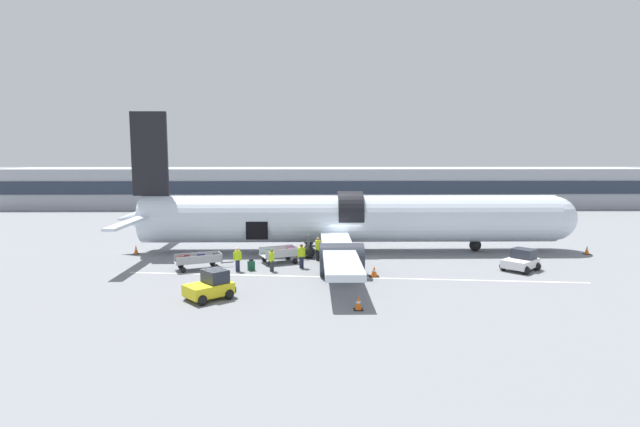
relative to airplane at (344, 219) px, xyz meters
The scene contains 18 objects.
ground_plane 3.40m from the airplane, 89.55° to the right, with size 500.00×500.00×0.00m, color slate.
apron_marking_line 9.05m from the airplane, 90.94° to the right, with size 29.67×3.41×0.01m.
terminal_strip 34.83m from the airplane, 89.97° to the left, with size 94.90×10.21×5.75m.
airplane is the anchor object (origin of this frame).
baggage_tug_lead 13.75m from the airplane, 29.90° to the right, with size 3.00×2.93×1.45m.
baggage_tug_mid 15.74m from the airplane, 121.94° to the right, with size 2.92×2.82×1.59m.
baggage_cart_loading 6.75m from the airplane, 140.34° to the right, with size 3.62×2.59×1.14m.
baggage_cart_queued 12.39m from the airplane, 149.36° to the right, with size 4.02×2.43×1.12m.
ground_crew_loader_a 7.04m from the airplane, 119.60° to the right, with size 0.58×0.52×1.72m.
ground_crew_loader_b 5.24m from the airplane, 99.76° to the right, with size 0.48×0.57×1.64m.
ground_crew_driver 10.46m from the airplane, 138.43° to the right, with size 0.57×0.38×1.65m.
ground_crew_supervisor 4.49m from the airplane, 121.88° to the right, with size 0.50×0.62×1.77m.
ground_crew_helper 8.93m from the airplane, 128.01° to the right, with size 0.44×0.54×1.54m.
suitcase_on_tarmac_upright 9.78m from the airplane, 135.78° to the right, with size 0.52×0.44×0.77m.
safety_cone_nose 19.49m from the airplane, ahead, with size 0.47×0.47×0.73m.
safety_cone_engine_left 15.53m from the airplane, 90.95° to the right, with size 0.49×0.49×0.75m.
safety_cone_wingtip 8.88m from the airplane, 80.41° to the right, with size 0.64×0.64×0.70m.
safety_cone_tail 16.88m from the airplane, behind, with size 0.48×0.48×0.75m.
Camera 1 is at (-2.65, -38.09, 8.04)m, focal length 28.00 mm.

